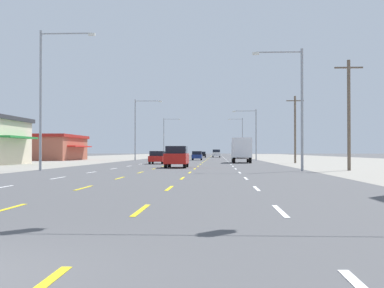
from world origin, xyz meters
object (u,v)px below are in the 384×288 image
object	(u,v)px
suv_center_turn_nearest	(177,157)
hatchback_inner_left_near	(157,157)
suv_inner_right_farthest	(216,153)
streetlight_left_row_0	(46,90)
box_truck_far_right_mid	(241,149)
sedan_center_turn_farther	(202,154)
streetlight_left_row_1	(138,125)
streetlight_right_row_0	(297,100)
streetlight_right_row_1	(253,130)
streetlight_left_row_2	(166,135)
hatchback_center_turn_midfar	(197,156)
sedan_far_left_far	(167,155)
streetlight_right_row_2	(241,135)

from	to	relation	value
suv_center_turn_nearest	hatchback_inner_left_near	world-z (taller)	suv_center_turn_nearest
suv_inner_right_farthest	streetlight_left_row_0	size ratio (longest dim) A/B	0.45
box_truck_far_right_mid	sedan_center_turn_farther	size ratio (longest dim) A/B	1.60
suv_inner_right_farthest	streetlight_left_row_1	size ratio (longest dim) A/B	0.48
suv_inner_right_farthest	streetlight_left_row_0	xyz separation A→B (m)	(-13.20, -87.28, 5.29)
sedan_center_turn_farther	streetlight_right_row_0	size ratio (longest dim) A/B	0.48
streetlight_right_row_1	streetlight_left_row_2	bearing A→B (deg)	113.32
suv_center_turn_nearest	suv_inner_right_farthest	bearing A→B (deg)	87.50
suv_inner_right_farthest	hatchback_center_turn_midfar	bearing A→B (deg)	-94.64
hatchback_center_turn_midfar	streetlight_left_row_1	distance (m)	11.39
hatchback_inner_left_near	suv_inner_right_farthest	distance (m)	66.82
sedan_far_left_far	streetlight_left_row_2	bearing A→B (deg)	97.08
hatchback_center_turn_midfar	sedan_far_left_far	xyz separation A→B (m)	(-7.29, 21.75, -0.03)
streetlight_right_row_2	sedan_center_turn_farther	bearing A→B (deg)	-147.35
suv_inner_right_farthest	streetlight_right_row_0	size ratio (longest dim) A/B	0.52
hatchback_inner_left_near	streetlight_left_row_0	distance (m)	22.44
hatchback_center_turn_midfar	streetlight_right_row_0	size ratio (longest dim) A/B	0.42
streetlight_right_row_2	streetlight_left_row_0	bearing A→B (deg)	-102.25
hatchback_center_turn_midfar	sedan_far_left_far	size ratio (longest dim) A/B	0.87
hatchback_center_turn_midfar	streetlight_left_row_2	size ratio (longest dim) A/B	0.39
suv_center_turn_nearest	hatchback_inner_left_near	size ratio (longest dim) A/B	1.26
hatchback_center_turn_midfar	streetlight_right_row_2	bearing A→B (deg)	77.37
box_truck_far_right_mid	streetlight_right_row_2	xyz separation A→B (m)	(2.95, 62.68, 3.94)
suv_center_turn_nearest	streetlight_left_row_1	xyz separation A→B (m)	(-9.64, 37.71, 4.95)
sedan_far_left_far	box_truck_far_right_mid	bearing A→B (deg)	-71.53
hatchback_center_turn_midfar	streetlight_right_row_0	bearing A→B (deg)	-78.56
sedan_far_left_far	streetlight_left_row_2	xyz separation A→B (m)	(-2.61, 21.00, 5.13)
streetlight_left_row_1	streetlight_left_row_2	xyz separation A→B (m)	(-0.01, 44.98, -0.09)
hatchback_inner_left_near	sedan_far_left_far	bearing A→B (deg)	94.29
box_truck_far_right_mid	streetlight_right_row_0	size ratio (longest dim) A/B	0.77
suv_center_turn_nearest	box_truck_far_right_mid	bearing A→B (deg)	71.05
suv_inner_right_farthest	streetlight_left_row_0	world-z (taller)	streetlight_left_row_0
streetlight_right_row_2	streetlight_right_row_0	bearing A→B (deg)	-90.02
streetlight_right_row_0	sedan_far_left_far	bearing A→B (deg)	103.73
streetlight_left_row_2	streetlight_left_row_1	bearing A→B (deg)	-89.98
streetlight_left_row_2	hatchback_inner_left_near	bearing A→B (deg)	-84.86
streetlight_right_row_0	suv_center_turn_nearest	bearing A→B (deg)	143.40
box_truck_far_right_mid	suv_center_turn_nearest	bearing A→B (deg)	-108.95
suv_center_turn_nearest	streetlight_left_row_1	bearing A→B (deg)	104.35
streetlight_left_row_1	streetlight_left_row_2	size ratio (longest dim) A/B	1.01
sedan_center_turn_farther	streetlight_left_row_0	xyz separation A→B (m)	(-9.75, -83.70, 5.57)
streetlight_left_row_1	sedan_far_left_far	bearing A→B (deg)	83.82
suv_center_turn_nearest	streetlight_right_row_1	bearing A→B (deg)	75.52
suv_center_turn_nearest	hatchback_inner_left_near	xyz separation A→B (m)	(-3.44, 13.55, -0.24)
sedan_center_turn_farther	streetlight_right_row_2	xyz separation A→B (m)	(9.78, 6.27, 5.02)
suv_center_turn_nearest	streetlight_right_row_0	distance (m)	12.97
hatchback_inner_left_near	streetlight_left_row_2	world-z (taller)	streetlight_left_row_2
hatchback_center_turn_midfar	streetlight_right_row_2	world-z (taller)	streetlight_right_row_2
hatchback_inner_left_near	box_truck_far_right_mid	bearing A→B (deg)	32.09
sedan_far_left_far	suv_center_turn_nearest	bearing A→B (deg)	-83.48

